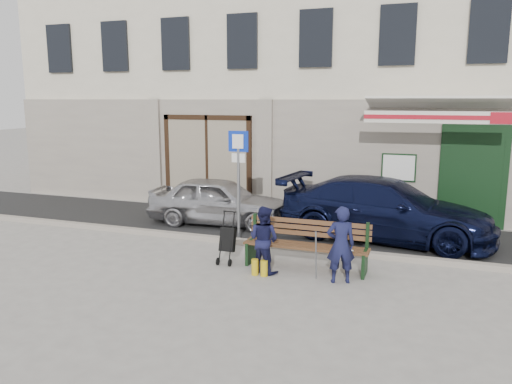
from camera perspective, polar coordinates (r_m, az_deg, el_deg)
The scene contains 11 objects.
ground at distance 9.66m, azimuth -0.38°, elevation -8.86°, with size 80.00×80.00×0.00m, color #9E9991.
asphalt_lane at distance 12.49m, azimuth 4.49°, elevation -4.34°, with size 60.00×3.20×0.01m, color #282828.
curb at distance 11.00m, azimuth 2.30°, elevation -6.10°, with size 60.00×0.18×0.12m, color #9E9384.
building at distance 17.38m, azimuth 9.57°, elevation 16.27°, with size 20.00×8.27×10.00m.
car_silver at distance 12.95m, azimuth -4.29°, elevation -1.00°, with size 1.46×3.63×1.24m, color #B7B7BC.
car_navy at distance 11.90m, azimuth 14.55°, elevation -1.91°, with size 1.99×4.88×1.42m, color black.
parking_sign at distance 11.28m, azimuth -2.02°, elevation 2.71°, with size 0.47×0.08×2.52m.
bench at distance 9.65m, azimuth 5.47°, elevation -6.07°, with size 2.40×1.17×0.98m.
man at distance 8.94m, azimuth 9.66°, elevation -5.96°, with size 0.51×0.33×1.39m, color #16193D.
woman at distance 9.36m, azimuth 0.90°, elevation -5.44°, with size 0.62×0.48×1.27m, color #15163A.
stroller at distance 9.94m, azimuth -3.27°, elevation -5.56°, with size 0.30×0.42×1.03m.
Camera 1 is at (3.11, -8.56, 3.22)m, focal length 35.00 mm.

